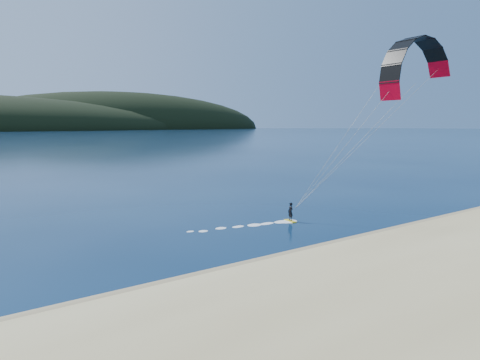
# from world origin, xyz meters

# --- Properties ---
(ground) EXTENTS (1800.00, 1800.00, 0.00)m
(ground) POSITION_xyz_m (0.00, 0.00, 0.00)
(ground) COLOR #071C38
(ground) RESTS_ON ground
(wet_sand) EXTENTS (220.00, 2.50, 0.10)m
(wet_sand) POSITION_xyz_m (0.00, 4.50, 0.05)
(wet_sand) COLOR #907C54
(wet_sand) RESTS_ON ground
(kitesurfer_near) EXTENTS (25.06, 9.33, 17.52)m
(kitesurfer_near) POSITION_xyz_m (22.00, 6.80, 12.83)
(kitesurfer_near) COLOR yellow
(kitesurfer_near) RESTS_ON ground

